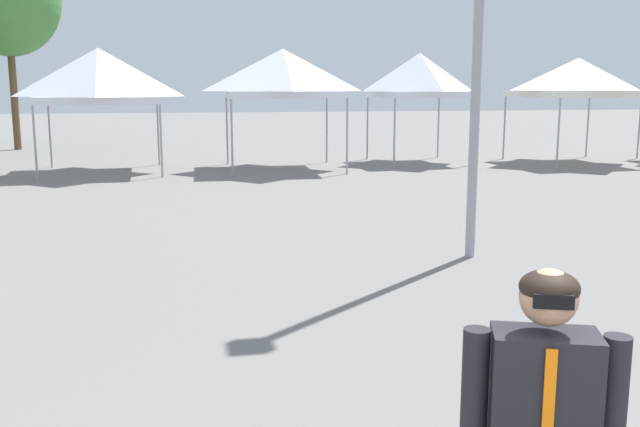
{
  "coord_description": "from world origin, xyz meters",
  "views": [
    {
      "loc": [
        -1.22,
        -1.41,
        2.48
      ],
      "look_at": [
        0.1,
        5.02,
        1.3
      ],
      "focal_mm": 39.58,
      "sensor_mm": 36.0,
      "label": 1
    }
  ],
  "objects_px": {
    "canopy_tent_far_left": "(99,76)",
    "canopy_tent_behind_center": "(419,75)",
    "canopy_tent_behind_left": "(578,77)",
    "canopy_tent_far_right": "(283,73)"
  },
  "relations": [
    {
      "from": "canopy_tent_far_left",
      "to": "canopy_tent_behind_left",
      "type": "distance_m",
      "value": 15.05
    },
    {
      "from": "canopy_tent_behind_left",
      "to": "canopy_tent_far_right",
      "type": "bearing_deg",
      "value": 179.08
    },
    {
      "from": "canopy_tent_far_left",
      "to": "canopy_tent_behind_center",
      "type": "relative_size",
      "value": 1.0
    },
    {
      "from": "canopy_tent_far_right",
      "to": "canopy_tent_behind_center",
      "type": "height_order",
      "value": "canopy_tent_far_right"
    },
    {
      "from": "canopy_tent_far_left",
      "to": "canopy_tent_behind_center",
      "type": "height_order",
      "value": "canopy_tent_far_left"
    },
    {
      "from": "canopy_tent_behind_left",
      "to": "canopy_tent_behind_center",
      "type": "bearing_deg",
      "value": 166.63
    },
    {
      "from": "canopy_tent_behind_center",
      "to": "canopy_tent_far_right",
      "type": "bearing_deg",
      "value": -167.53
    },
    {
      "from": "canopy_tent_far_right",
      "to": "canopy_tent_behind_left",
      "type": "bearing_deg",
      "value": -0.92
    },
    {
      "from": "canopy_tent_far_left",
      "to": "canopy_tent_behind_center",
      "type": "xyz_separation_m",
      "value": [
        10.03,
        0.85,
        0.06
      ]
    },
    {
      "from": "canopy_tent_behind_center",
      "to": "canopy_tent_behind_left",
      "type": "bearing_deg",
      "value": -13.37
    }
  ]
}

